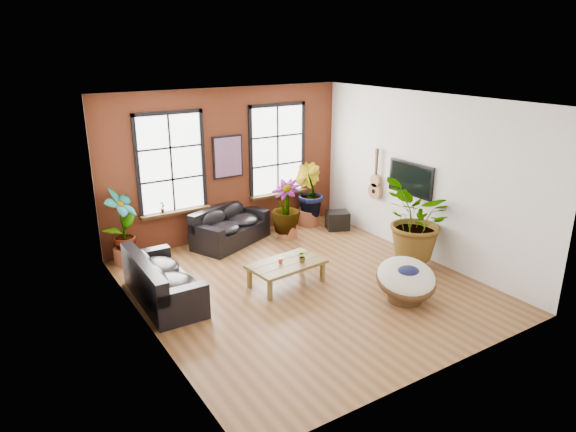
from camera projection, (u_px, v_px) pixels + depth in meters
name	position (u px, v px, depth m)	size (l,w,h in m)	color
room	(301.00, 197.00, 9.42)	(6.04, 6.54, 3.54)	brown
sofa_back	(229.00, 227.00, 11.89)	(2.07, 1.58, 0.85)	black
sofa_left	(160.00, 281.00, 9.19)	(0.93, 2.15, 0.85)	black
coffee_table	(286.00, 265.00, 9.79)	(1.51, 0.96, 0.55)	brown
papasan_chair	(406.00, 280.00, 9.18)	(1.42, 1.42, 0.81)	#472E19
poster	(228.00, 157.00, 11.78)	(0.74, 0.06, 0.98)	black
tv_wall_unit	(400.00, 181.00, 11.33)	(0.13, 1.86, 1.20)	black
media_box	(337.00, 220.00, 12.81)	(0.68, 0.63, 0.45)	black
pot_back_left	(125.00, 255.00, 10.83)	(0.54, 0.54, 0.34)	brown
pot_back_right	(309.00, 217.00, 13.13)	(0.58, 0.58, 0.41)	brown
pot_right_wall	(413.00, 258.00, 10.62)	(0.68, 0.68, 0.42)	brown
pot_mid	(288.00, 231.00, 12.27)	(0.52, 0.52, 0.34)	brown
floor_plant_back_left	(122.00, 223.00, 10.60)	(0.78, 0.53, 1.48)	#134713
floor_plant_back_right	(308.00, 192.00, 12.94)	(0.79, 0.64, 1.43)	#134713
floor_plant_right_wall	(418.00, 221.00, 10.37)	(1.54, 1.34, 1.71)	#134713
floor_plant_mid	(286.00, 206.00, 12.09)	(0.71, 0.71, 1.26)	#134713
table_plant	(303.00, 256.00, 9.77)	(0.20, 0.18, 0.23)	#134713
sill_plant_left	(162.00, 207.00, 11.19)	(0.14, 0.10, 0.27)	#134713
sill_plant_right	(291.00, 185.00, 12.89)	(0.15, 0.15, 0.27)	#134713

